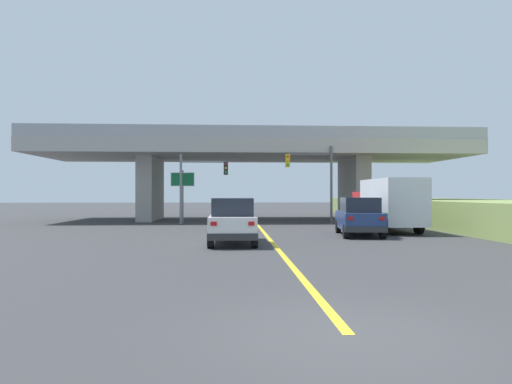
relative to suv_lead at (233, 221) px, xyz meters
name	(u,v)px	position (x,y,z in m)	size (l,w,h in m)	color
ground	(253,220)	(1.80, 18.23, -1.01)	(160.00, 160.00, 0.00)	#353538
overpass_bridge	(253,157)	(1.80, 18.23, 4.37)	(35.56, 10.27, 7.35)	#A8A59E
lane_divider_stripe	(271,240)	(1.80, 1.26, -1.01)	(0.20, 27.78, 0.01)	yellow
suv_lead	(233,221)	(0.00, 0.00, 0.00)	(2.03, 4.54, 2.02)	silver
suv_crossing	(359,217)	(6.65, 3.30, 0.00)	(2.54, 4.64, 2.02)	navy
box_truck	(388,204)	(9.21, 6.08, 0.60)	(2.33, 6.98, 3.07)	red
traffic_signal_nearside	(316,174)	(6.23, 12.96, 2.72)	(3.54, 0.36, 5.79)	#56595E
traffic_signal_farside	(198,179)	(-2.55, 13.02, 2.33)	(3.55, 0.36, 5.15)	slate
highway_sign	(183,184)	(-3.86, 14.71, 1.97)	(1.82, 0.17, 4.04)	slate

